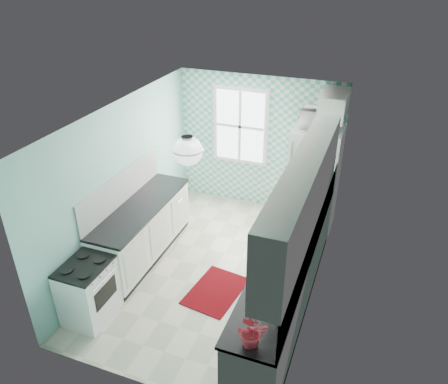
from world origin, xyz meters
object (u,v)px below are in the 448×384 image
at_px(ceiling_light, 188,151).
at_px(potted_plant, 252,332).
at_px(fridge, 313,179).
at_px(fruit_bowl, 269,298).
at_px(stove, 88,290).
at_px(microwave, 320,119).
at_px(sink, 306,211).

distance_m(ceiling_light, potted_plant, 2.11).
height_order(ceiling_light, fridge, ceiling_light).
bearing_deg(fridge, ceiling_light, -110.41).
xyz_separation_m(ceiling_light, fridge, (1.11, 2.58, -1.40)).
xyz_separation_m(fridge, fruit_bowl, (0.09, -3.17, 0.06)).
bearing_deg(potted_plant, fridge, 91.35).
height_order(stove, potted_plant, potted_plant).
bearing_deg(microwave, potted_plant, 93.44).
bearing_deg(potted_plant, ceiling_light, 134.07).
bearing_deg(stove, ceiling_light, 32.32).
height_order(sink, microwave, microwave).
xyz_separation_m(ceiling_light, microwave, (1.11, 2.58, -0.32)).
height_order(stove, microwave, microwave).
bearing_deg(sink, microwave, 93.04).
xyz_separation_m(fridge, potted_plant, (0.09, -3.82, 0.19)).
distance_m(fridge, fruit_bowl, 3.17).
distance_m(ceiling_light, stove, 2.34).
height_order(ceiling_light, potted_plant, ceiling_light).
xyz_separation_m(fridge, stove, (-2.31, -3.27, -0.49)).
bearing_deg(fruit_bowl, sink, 89.87).
xyz_separation_m(ceiling_light, stove, (-1.20, -0.69, -1.89)).
height_order(fridge, sink, fridge).
bearing_deg(ceiling_light, potted_plant, -45.93).
bearing_deg(microwave, ceiling_light, 68.79).
height_order(ceiling_light, stove, ceiling_light).
bearing_deg(fruit_bowl, stove, -177.48).
bearing_deg(microwave, stove, 56.87).
bearing_deg(stove, sink, 44.30).
relative_size(sink, fruit_bowl, 1.76).
bearing_deg(fridge, stove, -122.32).
bearing_deg(sink, fruit_bowl, -91.98).
relative_size(fruit_bowl, microwave, 0.53).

